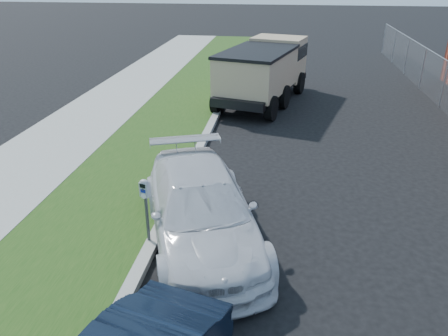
# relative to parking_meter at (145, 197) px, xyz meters

# --- Properties ---
(ground) EXTENTS (120.00, 120.00, 0.00)m
(ground) POSITION_rel_parking_meter_xyz_m (2.67, 0.75, -1.11)
(ground) COLOR black
(ground) RESTS_ON ground
(streetside) EXTENTS (6.12, 50.00, 0.15)m
(streetside) POSITION_rel_parking_meter_xyz_m (-2.90, 2.75, -1.04)
(streetside) COLOR gray
(streetside) RESTS_ON ground
(parking_meter) EXTENTS (0.21, 0.17, 1.36)m
(parking_meter) POSITION_rel_parking_meter_xyz_m (0.00, 0.00, 0.00)
(parking_meter) COLOR #3F4247
(parking_meter) RESTS_ON ground
(white_wagon) EXTENTS (3.57, 5.33, 1.43)m
(white_wagon) POSITION_rel_parking_meter_xyz_m (0.99, 0.45, -0.39)
(white_wagon) COLOR silver
(white_wagon) RESTS_ON ground
(dump_truck) EXTENTS (3.67, 6.29, 2.32)m
(dump_truck) POSITION_rel_parking_meter_xyz_m (1.71, 10.77, 0.20)
(dump_truck) COLOR black
(dump_truck) RESTS_ON ground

